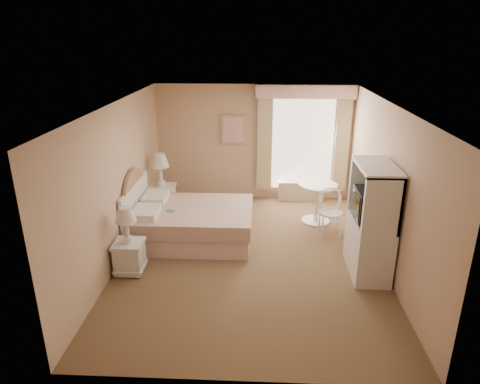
# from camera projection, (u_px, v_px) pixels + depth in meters

# --- Properties ---
(room) EXTENTS (4.21, 5.51, 2.51)m
(room) POSITION_uv_depth(u_px,v_px,m) (251.00, 185.00, 6.69)
(room) COLOR brown
(room) RESTS_ON ground
(window) EXTENTS (2.05, 0.22, 2.51)m
(window) POSITION_uv_depth(u_px,v_px,m) (303.00, 140.00, 9.10)
(window) COLOR white
(window) RESTS_ON room
(framed_art) EXTENTS (0.52, 0.04, 0.62)m
(framed_art) POSITION_uv_depth(u_px,v_px,m) (233.00, 129.00, 9.15)
(framed_art) COLOR tan
(framed_art) RESTS_ON room
(bed) EXTENTS (2.09, 1.58, 1.40)m
(bed) POSITION_uv_depth(u_px,v_px,m) (188.00, 222.00, 7.60)
(bed) COLOR #D5928A
(bed) RESTS_ON room
(nightstand_near) EXTENTS (0.44, 0.44, 1.07)m
(nightstand_near) POSITION_uv_depth(u_px,v_px,m) (129.00, 249.00, 6.51)
(nightstand_near) COLOR silver
(nightstand_near) RESTS_ON room
(nightstand_far) EXTENTS (0.52, 0.52, 1.25)m
(nightstand_far) POSITION_uv_depth(u_px,v_px,m) (162.00, 192.00, 8.64)
(nightstand_far) COLOR silver
(nightstand_far) RESTS_ON room
(round_table) EXTENTS (0.74, 0.74, 0.78)m
(round_table) POSITION_uv_depth(u_px,v_px,m) (317.00, 197.00, 8.25)
(round_table) COLOR silver
(round_table) RESTS_ON room
(cafe_chair) EXTENTS (0.43, 0.43, 0.87)m
(cafe_chair) POSITION_uv_depth(u_px,v_px,m) (330.00, 208.00, 7.74)
(cafe_chair) COLOR silver
(cafe_chair) RESTS_ON room
(armoire) EXTENTS (0.52, 1.04, 1.73)m
(armoire) POSITION_uv_depth(u_px,v_px,m) (370.00, 229.00, 6.41)
(armoire) COLOR silver
(armoire) RESTS_ON room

